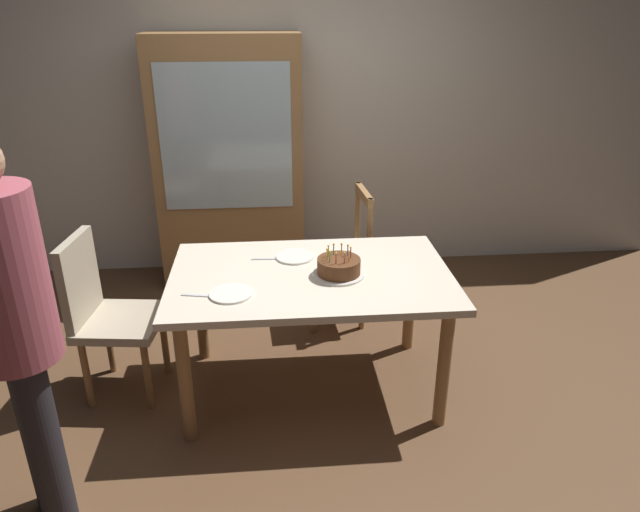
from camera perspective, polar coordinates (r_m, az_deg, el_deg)
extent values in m
plane|color=brown|center=(3.54, -0.83, -12.65)|extent=(6.40, 6.40, 0.00)
cube|color=silver|center=(4.77, -2.62, 14.05)|extent=(6.40, 0.10, 2.60)
cube|color=beige|center=(3.17, -0.90, -2.02)|extent=(1.52, 0.96, 0.04)
cylinder|color=#9E7042|center=(3.06, -13.07, -11.89)|extent=(0.07, 0.07, 0.71)
cylinder|color=#9E7042|center=(3.14, 12.03, -10.69)|extent=(0.07, 0.07, 0.71)
cylinder|color=#9E7042|center=(3.70, -11.63, -5.01)|extent=(0.07, 0.07, 0.71)
cylinder|color=#9E7042|center=(3.77, 8.82, -4.20)|extent=(0.07, 0.07, 0.71)
cylinder|color=silver|center=(3.13, 1.84, -1.80)|extent=(0.28, 0.28, 0.01)
cylinder|color=#563019|center=(3.11, 1.85, -1.00)|extent=(0.23, 0.23, 0.08)
cylinder|color=#E54C4C|center=(3.10, 3.03, 0.26)|extent=(0.01, 0.01, 0.05)
sphere|color=#FFC64C|center=(3.08, 3.04, 0.83)|extent=(0.01, 0.01, 0.01)
cylinder|color=#4C7FE5|center=(3.12, 2.75, 0.48)|extent=(0.01, 0.01, 0.05)
sphere|color=#FFC64C|center=(3.11, 2.76, 1.04)|extent=(0.01, 0.01, 0.01)
cylinder|color=yellow|center=(3.14, 2.13, 0.63)|extent=(0.01, 0.01, 0.05)
sphere|color=#FFC64C|center=(3.13, 2.14, 1.19)|extent=(0.01, 0.01, 0.01)
cylinder|color=#66CC72|center=(3.14, 1.34, 0.60)|extent=(0.01, 0.01, 0.05)
sphere|color=#FFC64C|center=(3.12, 1.35, 1.17)|extent=(0.01, 0.01, 0.01)
cylinder|color=yellow|center=(3.11, 0.83, 0.42)|extent=(0.01, 0.01, 0.05)
sphere|color=#FFC64C|center=(3.10, 0.84, 0.98)|extent=(0.01, 0.01, 0.01)
cylinder|color=yellow|center=(3.07, 0.70, 0.09)|extent=(0.01, 0.01, 0.05)
sphere|color=#FFC64C|center=(3.06, 0.70, 0.67)|extent=(0.01, 0.01, 0.01)
cylinder|color=#66CC72|center=(3.04, 0.95, -0.13)|extent=(0.01, 0.01, 0.05)
sphere|color=#FFC64C|center=(3.03, 0.96, 0.45)|extent=(0.01, 0.01, 0.01)
cylinder|color=#E54C4C|center=(3.03, 1.58, -0.29)|extent=(0.01, 0.01, 0.05)
sphere|color=#FFC64C|center=(3.01, 1.59, 0.29)|extent=(0.01, 0.01, 0.01)
cylinder|color=#E54C4C|center=(3.03, 2.40, -0.27)|extent=(0.01, 0.01, 0.05)
sphere|color=#FFC64C|center=(3.02, 2.41, 0.32)|extent=(0.01, 0.01, 0.01)
cylinder|color=yellow|center=(3.05, 2.86, -0.10)|extent=(0.01, 0.01, 0.05)
sphere|color=#FFC64C|center=(3.04, 2.88, 0.47)|extent=(0.01, 0.01, 0.01)
cylinder|color=white|center=(2.96, -8.73, -3.67)|extent=(0.22, 0.22, 0.01)
cylinder|color=white|center=(3.35, -2.48, -0.06)|extent=(0.22, 0.22, 0.01)
cube|color=silver|center=(2.98, -11.80, -3.81)|extent=(0.18, 0.05, 0.01)
cube|color=silver|center=(3.34, -5.21, -0.28)|extent=(0.18, 0.03, 0.01)
cube|color=tan|center=(4.02, 1.36, -0.49)|extent=(0.47, 0.47, 0.05)
cylinder|color=#9E7042|center=(4.25, -1.33, -2.62)|extent=(0.04, 0.04, 0.42)
cylinder|color=#9E7042|center=(3.95, -0.67, -4.79)|extent=(0.04, 0.04, 0.42)
cylinder|color=#9E7042|center=(4.31, 3.16, -2.31)|extent=(0.04, 0.04, 0.42)
cylinder|color=#9E7042|center=(4.01, 4.15, -4.41)|extent=(0.04, 0.04, 0.42)
cylinder|color=#9E7042|center=(4.13, 3.69, 3.87)|extent=(0.04, 0.04, 0.50)
cylinder|color=#9E7042|center=(3.80, 4.84, 2.04)|extent=(0.04, 0.04, 0.50)
cube|color=#9E7042|center=(3.89, 4.34, 6.02)|extent=(0.07, 0.40, 0.06)
cube|color=tan|center=(3.47, -18.87, -6.11)|extent=(0.49, 0.49, 0.05)
cylinder|color=#9E7042|center=(3.40, -16.55, -11.14)|extent=(0.04, 0.04, 0.42)
cylinder|color=#9E7042|center=(3.67, -14.99, -8.15)|extent=(0.04, 0.04, 0.42)
cylinder|color=#9E7042|center=(3.52, -21.91, -10.69)|extent=(0.04, 0.04, 0.42)
cylinder|color=#9E7042|center=(3.78, -19.98, -7.84)|extent=(0.04, 0.04, 0.42)
cube|color=tan|center=(3.43, -22.54, -2.30)|extent=(0.10, 0.40, 0.50)
cylinder|color=#262328|center=(2.76, -25.31, -16.69)|extent=(0.14, 0.14, 0.82)
cylinder|color=#262328|center=(2.87, -25.86, -15.18)|extent=(0.14, 0.14, 0.82)
cylinder|color=#A54C59|center=(2.44, -28.68, -1.93)|extent=(0.32, 0.32, 0.69)
cube|color=#9E7042|center=(4.56, -8.82, 8.86)|extent=(1.10, 0.44, 1.90)
cube|color=silver|center=(4.29, -9.20, 11.31)|extent=(0.94, 0.01, 1.04)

